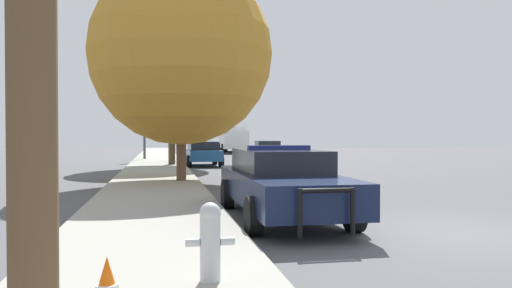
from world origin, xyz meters
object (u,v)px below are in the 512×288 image
(fire_hydrant, at_px, (210,239))
(tree_sidewalk_mid, at_px, (171,59))
(car_background_distant, at_px, (232,144))
(car_background_midblock, at_px, (203,153))
(police_car, at_px, (281,181))
(tree_sidewalk_near, at_px, (181,54))
(traffic_light, at_px, (163,107))
(box_truck, at_px, (233,137))
(car_background_oncoming, at_px, (268,150))

(fire_hydrant, relative_size, tree_sidewalk_mid, 0.10)
(car_background_distant, relative_size, car_background_midblock, 1.05)
(police_car, xyz_separation_m, tree_sidewalk_near, (-1.69, 7.50, 3.73))
(fire_hydrant, distance_m, tree_sidewalk_near, 12.65)
(traffic_light, distance_m, car_background_distant, 19.81)
(police_car, distance_m, tree_sidewalk_near, 8.54)
(tree_sidewalk_mid, bearing_deg, traffic_light, 93.47)
(car_background_midblock, relative_size, tree_sidewalk_near, 0.55)
(car_background_distant, distance_m, box_truck, 3.98)
(car_background_midblock, bearing_deg, police_car, -91.30)
(police_car, bearing_deg, box_truck, -96.95)
(police_car, bearing_deg, car_background_oncoming, -101.74)
(car_background_oncoming, relative_size, car_background_distant, 0.96)
(car_background_midblock, bearing_deg, tree_sidewalk_mid, -169.17)
(police_car, height_order, tree_sidewalk_near, tree_sidewalk_near)
(tree_sidewalk_mid, bearing_deg, car_background_oncoming, 38.74)
(fire_hydrant, xyz_separation_m, car_background_distant, (6.92, 46.64, 0.16))
(car_background_oncoming, distance_m, car_background_midblock, 6.67)
(fire_hydrant, relative_size, box_truck, 0.10)
(police_car, xyz_separation_m, traffic_light, (-2.18, 23.87, 2.84))
(traffic_light, xyz_separation_m, car_background_midblock, (2.09, -6.25, -2.88))
(car_background_distant, relative_size, tree_sidewalk_mid, 0.51)
(traffic_light, height_order, tree_sidewalk_mid, tree_sidewalk_mid)
(traffic_light, xyz_separation_m, tree_sidewalk_near, (0.49, -16.37, 0.88))
(police_car, xyz_separation_m, box_truck, (4.57, 38.23, 0.82))
(car_background_oncoming, height_order, car_background_distant, car_background_distant)
(fire_hydrant, height_order, traffic_light, traffic_light)
(traffic_light, xyz_separation_m, tree_sidewalk_mid, (0.40, -6.62, 2.19))
(tree_sidewalk_mid, bearing_deg, tree_sidewalk_near, -89.46)
(traffic_light, relative_size, car_background_oncoming, 1.19)
(tree_sidewalk_near, bearing_deg, car_background_midblock, 81.07)
(fire_hydrant, height_order, car_background_distant, car_background_distant)
(police_car, relative_size, car_background_midblock, 1.30)
(tree_sidewalk_mid, bearing_deg, fire_hydrant, -90.31)
(car_background_oncoming, distance_m, box_truck, 15.89)
(police_car, distance_m, traffic_light, 24.14)
(car_background_distant, xyz_separation_m, tree_sidewalk_mid, (-6.80, -24.85, 5.04))
(car_background_distant, distance_m, car_background_midblock, 25.00)
(car_background_distant, distance_m, tree_sidewalk_mid, 26.25)
(police_car, distance_m, box_truck, 38.52)
(car_background_distant, bearing_deg, fire_hydrant, -101.85)
(police_car, relative_size, car_background_distant, 1.24)
(car_background_distant, height_order, car_background_midblock, car_background_distant)
(police_car, relative_size, tree_sidewalk_near, 0.72)
(traffic_light, xyz_separation_m, car_background_oncoming, (6.78, -1.50, -2.87))
(fire_hydrant, distance_m, car_background_distant, 47.15)
(car_background_midblock, relative_size, box_truck, 0.51)
(fire_hydrant, relative_size, traffic_light, 0.17)
(traffic_light, bearing_deg, car_background_distant, 68.44)
(car_background_midblock, bearing_deg, fire_hydrant, -96.26)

